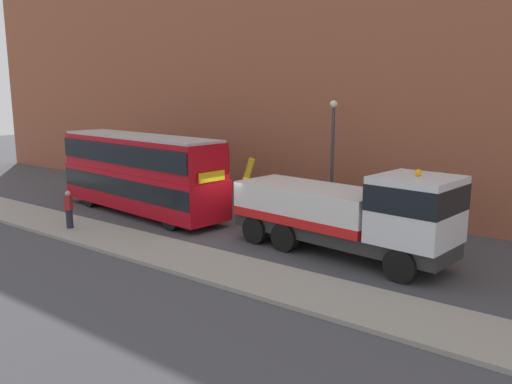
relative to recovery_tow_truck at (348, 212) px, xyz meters
name	(u,v)px	position (x,y,z in m)	size (l,w,h in m)	color
ground_plane	(235,232)	(-5.70, 0.15, -1.76)	(120.00, 120.00, 0.00)	#424247
near_kerb	(166,253)	(-5.70, -4.05, -1.68)	(60.00, 2.80, 0.15)	gray
building_facade	(314,56)	(-5.70, 6.72, 6.31)	(60.00, 1.50, 16.00)	#935138
recovery_tow_truck	(348,212)	(0.00, 0.00, 0.00)	(10.23, 3.53, 3.67)	#2D2D2D
double_decker_bus	(140,171)	(-11.92, 0.05, 0.47)	(11.20, 3.64, 4.06)	#B70C19
pedestrian_onlooker	(69,210)	(-11.71, -4.29, -0.77)	(0.45, 0.48, 1.71)	#232333
street_lamp	(332,150)	(-3.23, 4.53, 1.71)	(0.36, 0.36, 5.83)	#38383D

